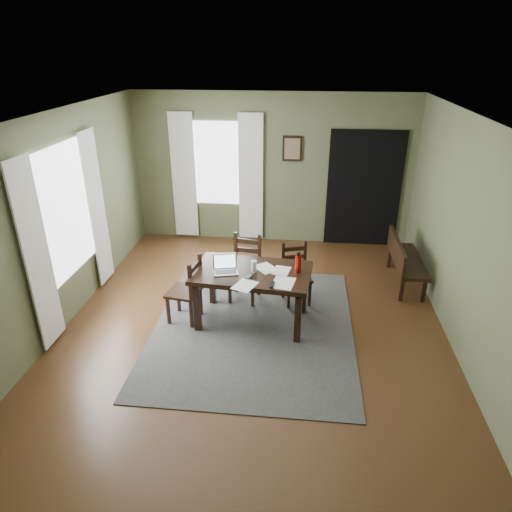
# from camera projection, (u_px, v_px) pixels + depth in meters

# --- Properties ---
(ground) EXTENTS (5.00, 6.00, 0.01)m
(ground) POSITION_uv_depth(u_px,v_px,m) (254.00, 327.00, 6.08)
(ground) COLOR #492C16
(room_shell) EXTENTS (5.02, 6.02, 2.71)m
(room_shell) POSITION_uv_depth(u_px,v_px,m) (253.00, 197.00, 5.31)
(room_shell) COLOR #555D3D
(room_shell) RESTS_ON ground
(rug) EXTENTS (2.60, 3.20, 0.01)m
(rug) POSITION_uv_depth(u_px,v_px,m) (254.00, 326.00, 6.07)
(rug) COLOR #3C3C3C
(rug) RESTS_ON ground
(dining_table) EXTENTS (1.58, 1.03, 0.75)m
(dining_table) POSITION_uv_depth(u_px,v_px,m) (252.00, 277.00, 5.92)
(dining_table) COLOR black
(dining_table) RESTS_ON rug
(chair_end) EXTENTS (0.47, 0.46, 0.93)m
(chair_end) POSITION_uv_depth(u_px,v_px,m) (187.00, 291.00, 6.03)
(chair_end) COLOR black
(chair_end) RESTS_ON rug
(chair_back_left) EXTENTS (0.47, 0.47, 0.96)m
(chair_back_left) POSITION_uv_depth(u_px,v_px,m) (245.00, 269.00, 6.57)
(chair_back_left) COLOR black
(chair_back_left) RESTS_ON rug
(chair_back_right) EXTENTS (0.48, 0.48, 0.87)m
(chair_back_right) POSITION_uv_depth(u_px,v_px,m) (296.00, 274.00, 6.51)
(chair_back_right) COLOR black
(chair_back_right) RESTS_ON rug
(bench) EXTENTS (0.41, 1.29, 0.73)m
(bench) POSITION_uv_depth(u_px,v_px,m) (403.00, 258.00, 7.00)
(bench) COLOR black
(bench) RESTS_ON ground
(laptop) EXTENTS (0.36, 0.31, 0.21)m
(laptop) POSITION_uv_depth(u_px,v_px,m) (225.00, 267.00, 5.85)
(laptop) COLOR #B7B7BC
(laptop) RESTS_ON dining_table
(computer_mouse) EXTENTS (0.09, 0.11, 0.03)m
(computer_mouse) POSITION_uv_depth(u_px,v_px,m) (249.00, 277.00, 5.69)
(computer_mouse) COLOR #3F3F42
(computer_mouse) RESTS_ON dining_table
(tv_remote) EXTENTS (0.06, 0.16, 0.02)m
(tv_remote) POSITION_uv_depth(u_px,v_px,m) (272.00, 285.00, 5.52)
(tv_remote) COLOR black
(tv_remote) RESTS_ON dining_table
(drinking_glass) EXTENTS (0.08, 0.08, 0.16)m
(drinking_glass) POSITION_uv_depth(u_px,v_px,m) (254.00, 267.00, 5.81)
(drinking_glass) COLOR silver
(drinking_glass) RESTS_ON dining_table
(water_bottle) EXTENTS (0.10, 0.10, 0.27)m
(water_bottle) POSITION_uv_depth(u_px,v_px,m) (298.00, 263.00, 5.80)
(water_bottle) COLOR #A9170D
(water_bottle) RESTS_ON dining_table
(paper_b) EXTENTS (0.31, 0.37, 0.00)m
(paper_b) POSITION_uv_depth(u_px,v_px,m) (283.00, 283.00, 5.58)
(paper_b) COLOR white
(paper_b) RESTS_ON dining_table
(paper_c) EXTENTS (0.37, 0.38, 0.00)m
(paper_c) POSITION_uv_depth(u_px,v_px,m) (266.00, 268.00, 5.94)
(paper_c) COLOR white
(paper_c) RESTS_ON dining_table
(paper_d) EXTENTS (0.26, 0.31, 0.00)m
(paper_d) POSITION_uv_depth(u_px,v_px,m) (281.00, 271.00, 5.88)
(paper_d) COLOR white
(paper_d) RESTS_ON dining_table
(paper_e) EXTENTS (0.33, 0.37, 0.00)m
(paper_e) POSITION_uv_depth(u_px,v_px,m) (245.00, 285.00, 5.52)
(paper_e) COLOR white
(paper_e) RESTS_ON dining_table
(window_left) EXTENTS (0.01, 1.30, 1.70)m
(window_left) POSITION_uv_depth(u_px,v_px,m) (65.00, 212.00, 5.88)
(window_left) COLOR white
(window_left) RESTS_ON ground
(window_back) EXTENTS (1.00, 0.01, 1.50)m
(window_back) POSITION_uv_depth(u_px,v_px,m) (217.00, 164.00, 8.23)
(window_back) COLOR white
(window_back) RESTS_ON ground
(curtain_left_near) EXTENTS (0.03, 0.48, 2.30)m
(curtain_left_near) POSITION_uv_depth(u_px,v_px,m) (37.00, 256.00, 5.24)
(curtain_left_near) COLOR silver
(curtain_left_near) RESTS_ON ground
(curtain_left_far) EXTENTS (0.03, 0.48, 2.30)m
(curtain_left_far) POSITION_uv_depth(u_px,v_px,m) (97.00, 209.00, 6.72)
(curtain_left_far) COLOR silver
(curtain_left_far) RESTS_ON ground
(curtain_back_left) EXTENTS (0.44, 0.03, 2.30)m
(curtain_back_left) POSITION_uv_depth(u_px,v_px,m) (184.00, 177.00, 8.37)
(curtain_back_left) COLOR silver
(curtain_back_left) RESTS_ON ground
(curtain_back_right) EXTENTS (0.44, 0.03, 2.30)m
(curtain_back_right) POSITION_uv_depth(u_px,v_px,m) (251.00, 179.00, 8.25)
(curtain_back_right) COLOR silver
(curtain_back_right) RESTS_ON ground
(framed_picture) EXTENTS (0.34, 0.03, 0.44)m
(framed_picture) POSITION_uv_depth(u_px,v_px,m) (292.00, 149.00, 7.97)
(framed_picture) COLOR black
(framed_picture) RESTS_ON ground
(doorway_back) EXTENTS (1.30, 0.03, 2.10)m
(doorway_back) POSITION_uv_depth(u_px,v_px,m) (364.00, 190.00, 8.14)
(doorway_back) COLOR black
(doorway_back) RESTS_ON ground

